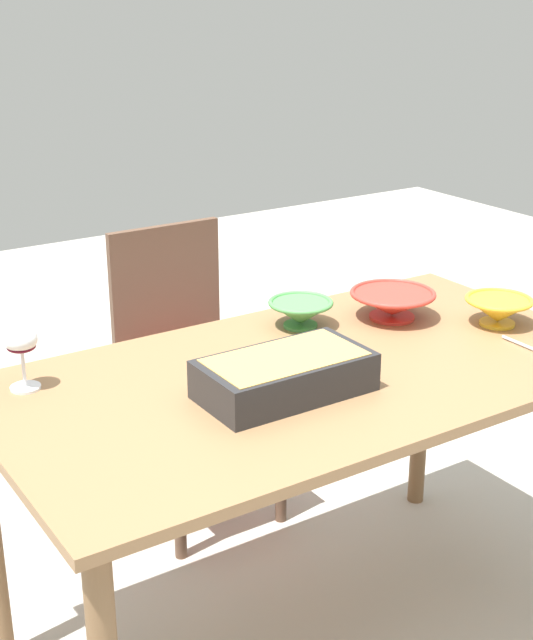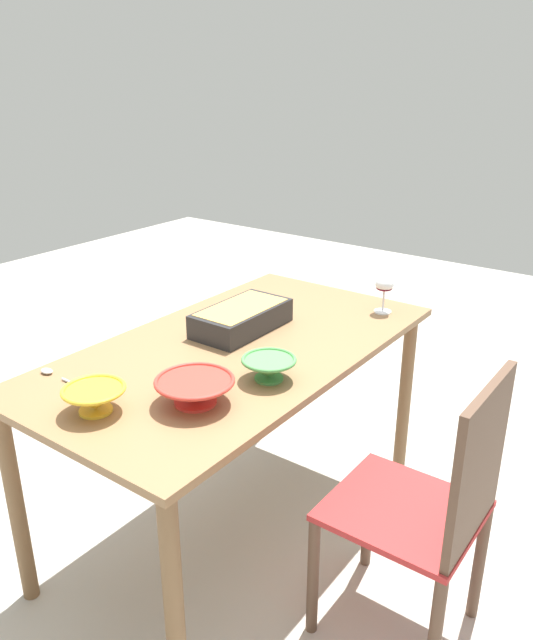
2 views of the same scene
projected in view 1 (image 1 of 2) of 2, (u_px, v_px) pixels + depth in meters
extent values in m
plane|color=#B2ADA3|center=(306.00, 635.00, 2.36)|extent=(8.00, 8.00, 0.00)
cube|color=olive|center=(311.00, 374.00, 2.10)|extent=(1.48, 0.80, 0.03)
cylinder|color=brown|center=(422.00, 399.00, 2.85)|extent=(0.05, 0.05, 0.73)
cube|color=#B22D2D|center=(198.00, 387.00, 2.77)|extent=(0.39, 0.42, 0.02)
cube|color=brown|center=(166.00, 296.00, 2.84)|extent=(0.37, 0.02, 0.46)
cylinder|color=brown|center=(179.00, 494.00, 2.61)|extent=(0.04, 0.04, 0.42)
cylinder|color=brown|center=(281.00, 461.00, 2.79)|extent=(0.04, 0.04, 0.42)
cylinder|color=brown|center=(123.00, 441.00, 2.91)|extent=(0.04, 0.04, 0.42)
cylinder|color=brown|center=(218.00, 414.00, 3.09)|extent=(0.04, 0.04, 0.42)
cylinder|color=white|center=(26.00, 387.00, 1.99)|extent=(0.07, 0.07, 0.01)
cylinder|color=white|center=(24.00, 369.00, 1.98)|extent=(0.01, 0.01, 0.08)
ellipsoid|color=white|center=(21.00, 340.00, 1.95)|extent=(0.07, 0.07, 0.06)
ellipsoid|color=#4C0A19|center=(21.00, 346.00, 1.96)|extent=(0.06, 0.06, 0.02)
cube|color=#262628|center=(285.00, 376.00, 1.95)|extent=(0.37, 0.20, 0.09)
cube|color=tan|center=(285.00, 361.00, 1.94)|extent=(0.33, 0.18, 0.02)
cylinder|color=red|center=(392.00, 317.00, 2.41)|extent=(0.12, 0.12, 0.01)
cone|color=red|center=(392.00, 304.00, 2.40)|extent=(0.22, 0.22, 0.06)
torus|color=red|center=(393.00, 293.00, 2.39)|extent=(0.23, 0.23, 0.01)
cylinder|color=yellow|center=(497.00, 323.00, 2.36)|extent=(0.09, 0.09, 0.01)
cone|color=yellow|center=(498.00, 311.00, 2.35)|extent=(0.17, 0.17, 0.06)
torus|color=yellow|center=(499.00, 300.00, 2.34)|extent=(0.18, 0.18, 0.01)
cylinder|color=#4C994C|center=(300.00, 325.00, 2.35)|extent=(0.09, 0.09, 0.01)
cone|color=#4C994C|center=(301.00, 313.00, 2.34)|extent=(0.16, 0.16, 0.06)
torus|color=#4C994C|center=(301.00, 303.00, 2.33)|extent=(0.17, 0.17, 0.01)
cylinder|color=silver|center=(527.00, 346.00, 2.21)|extent=(0.01, 0.16, 0.01)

